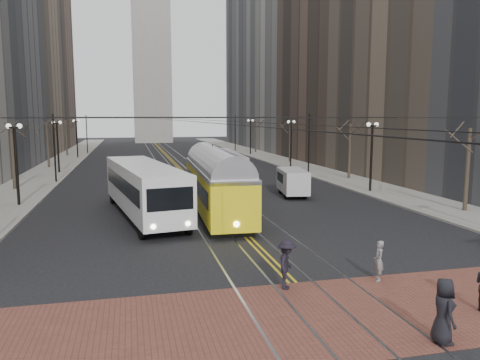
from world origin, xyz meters
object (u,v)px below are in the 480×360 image
rear_bus (223,170)px  pedestrian_a (444,311)px  sedan_silver (236,164)px  pedestrian_b (379,261)px  pedestrian_d (287,264)px  cargo_van (293,183)px  transit_bus (144,191)px  streetcar (216,188)px  sedan_grey (224,166)px

rear_bus → pedestrian_a: (0.30, -30.28, -0.63)m
sedan_silver → pedestrian_a: size_ratio=2.51×
sedan_silver → pedestrian_b: 37.85m
pedestrian_b → pedestrian_d: 3.77m
sedan_silver → cargo_van: bearing=-90.2°
transit_bus → pedestrian_a: size_ratio=7.14×
rear_bus → pedestrian_b: size_ratio=7.66×
streetcar → cargo_van: 9.05m
streetcar → pedestrian_b: bearing=-72.7°
sedan_silver → pedestrian_a: bearing=-96.8°
pedestrian_d → transit_bus: bearing=46.1°
transit_bus → sedan_silver: (11.39, 23.65, -0.90)m
cargo_van → sedan_silver: 18.34m
pedestrian_a → pedestrian_d: size_ratio=1.01×
rear_bus → pedestrian_a: size_ratio=6.46×
transit_bus → rear_bus: (7.33, 11.20, -0.09)m
sedan_grey → pedestrian_b: size_ratio=2.50×
rear_bus → pedestrian_b: (1.15, -25.28, -0.78)m
transit_bus → pedestrian_a: bearing=-77.7°
transit_bus → cargo_van: 13.05m
sedan_grey → pedestrian_a: 42.21m
cargo_van → sedan_grey: size_ratio=1.21×
sedan_grey → pedestrian_a: bearing=-89.9°
cargo_van → pedestrian_a: bearing=-91.5°
streetcar → rear_bus: streetcar is taller
pedestrian_b → pedestrian_a: bearing=6.7°
rear_bus → cargo_van: bearing=-48.2°
pedestrian_a → sedan_silver: bearing=4.4°
cargo_van → pedestrian_d: (-7.19, -19.41, -0.12)m
pedestrian_d → streetcar: bearing=27.8°
cargo_van → pedestrian_d: cargo_van is taller
pedestrian_a → pedestrian_d: bearing=39.7°
transit_bus → streetcar: bearing=-10.2°
streetcar → sedan_grey: size_ratio=3.58×
transit_bus → pedestrian_d: size_ratio=7.24×
transit_bus → rear_bus: 13.38m
sedan_silver → pedestrian_d: 38.32m
cargo_van → pedestrian_d: bearing=-101.9°
sedan_silver → pedestrian_d: bearing=-101.8°
rear_bus → sedan_grey: (2.50, 11.87, -0.91)m
sedan_grey → pedestrian_d: pedestrian_d is taller
pedestrian_b → pedestrian_d: (-3.77, 0.00, 0.14)m
cargo_van → pedestrian_d: 20.69m
rear_bus → pedestrian_d: (-2.62, -25.28, -0.64)m
pedestrian_a → pedestrian_d: pedestrian_a is taller
transit_bus → pedestrian_b: bearing=-68.5°
rear_bus → cargo_van: size_ratio=2.53×
rear_bus → sedan_grey: rear_bus is taller
sedan_grey → pedestrian_b: 37.18m
streetcar → rear_bus: 11.57m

